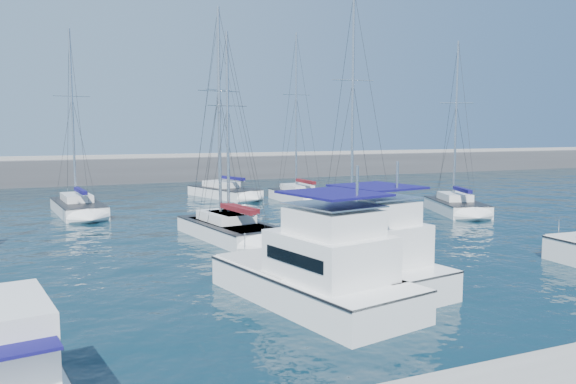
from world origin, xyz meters
name	(u,v)px	position (x,y,z in m)	size (l,w,h in m)	color
ground	(374,279)	(0.00, 0.00, 0.00)	(220.00, 220.00, 0.00)	black
breakwater	(157,173)	(0.00, 52.00, 1.05)	(160.00, 6.00, 4.45)	#424244
motor_yacht_port_inner	(318,275)	(-3.88, -2.29, 1.13)	(5.52, 9.45, 4.69)	white
motor_yacht_stbd_inner	(362,260)	(-1.12, -0.85, 1.13)	(5.04, 8.65, 4.69)	white
sailboat_mid_b	(227,230)	(-3.17, 11.46, 0.51)	(4.32, 8.81, 14.07)	white
sailboat_mid_c	(234,230)	(-2.75, 11.31, 0.51)	(4.17, 7.41, 12.61)	white
sailboat_mid_d	(357,226)	(4.68, 9.50, 0.52)	(4.20, 9.35, 15.33)	white
sailboat_mid_e	(456,206)	(16.52, 14.35, 0.52)	(5.26, 7.63, 13.70)	white
sailboat_back_a	(78,207)	(-10.85, 25.53, 0.52)	(3.97, 8.96, 14.56)	white
sailboat_back_b	(224,192)	(2.78, 31.68, 0.54)	(5.54, 9.01, 16.66)	white
sailboat_back_c	(299,196)	(8.10, 25.64, 0.54)	(3.20, 7.62, 15.54)	white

